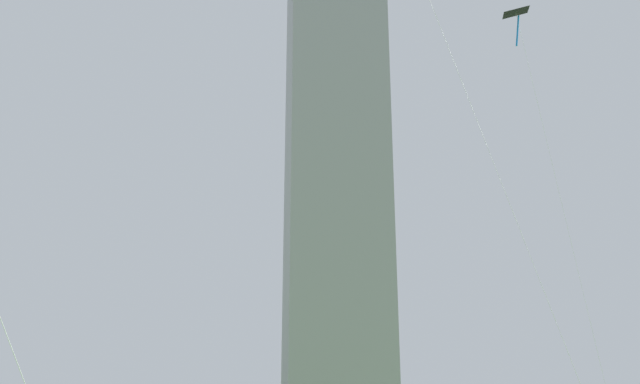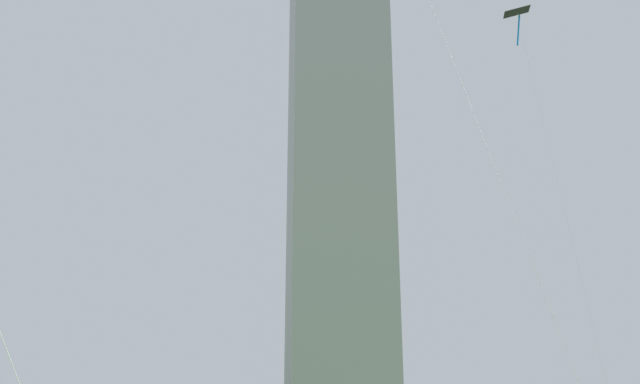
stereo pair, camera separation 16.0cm
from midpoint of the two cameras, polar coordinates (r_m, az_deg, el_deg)
kite_flying_1 at (r=44.46m, az=15.73°, el=13.48°), size 7.36×3.71×25.24m
distant_highrise_0 at (r=127.78m, az=1.46°, el=2.16°), size 21.42×23.32×92.51m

